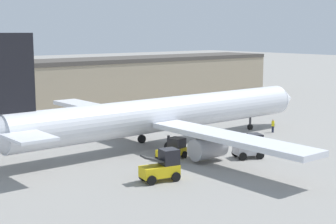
{
  "coord_description": "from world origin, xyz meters",
  "views": [
    {
      "loc": [
        -34.55,
        -42.19,
        12.13
      ],
      "look_at": [
        0.0,
        0.0,
        3.55
      ],
      "focal_mm": 55.0,
      "sensor_mm": 36.0,
      "label": 1
    }
  ],
  "objects_px": {
    "airplane": "(160,115)",
    "ground_crew_worker": "(273,125)",
    "pushback_tug": "(250,147)",
    "belt_loader_truck": "(162,167)",
    "baggage_tug": "(173,149)"
  },
  "relations": [
    {
      "from": "airplane",
      "to": "baggage_tug",
      "type": "height_order",
      "value": "airplane"
    },
    {
      "from": "baggage_tug",
      "to": "belt_loader_truck",
      "type": "distance_m",
      "value": 7.58
    },
    {
      "from": "ground_crew_worker",
      "to": "pushback_tug",
      "type": "distance_m",
      "value": 13.45
    },
    {
      "from": "ground_crew_worker",
      "to": "belt_loader_truck",
      "type": "xyz_separation_m",
      "value": [
        -23.07,
        -7.39,
        0.33
      ]
    },
    {
      "from": "airplane",
      "to": "ground_crew_worker",
      "type": "distance_m",
      "value": 15.58
    },
    {
      "from": "ground_crew_worker",
      "to": "baggage_tug",
      "type": "bearing_deg",
      "value": 177.17
    },
    {
      "from": "ground_crew_worker",
      "to": "pushback_tug",
      "type": "xyz_separation_m",
      "value": [
        -11.65,
        -6.72,
        0.19
      ]
    },
    {
      "from": "airplane",
      "to": "belt_loader_truck",
      "type": "distance_m",
      "value": 13.22
    },
    {
      "from": "airplane",
      "to": "pushback_tug",
      "type": "xyz_separation_m",
      "value": [
        3.45,
        -9.66,
        -2.26
      ]
    },
    {
      "from": "airplane",
      "to": "belt_loader_truck",
      "type": "xyz_separation_m",
      "value": [
        -7.98,
        -10.33,
        -2.12
      ]
    },
    {
      "from": "ground_crew_worker",
      "to": "pushback_tug",
      "type": "height_order",
      "value": "pushback_tug"
    },
    {
      "from": "belt_loader_truck",
      "to": "baggage_tug",
      "type": "bearing_deg",
      "value": 55.07
    },
    {
      "from": "baggage_tug",
      "to": "pushback_tug",
      "type": "height_order",
      "value": "pushback_tug"
    },
    {
      "from": "belt_loader_truck",
      "to": "pushback_tug",
      "type": "bearing_deg",
      "value": 14.95
    },
    {
      "from": "belt_loader_truck",
      "to": "pushback_tug",
      "type": "relative_size",
      "value": 1.08
    }
  ]
}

